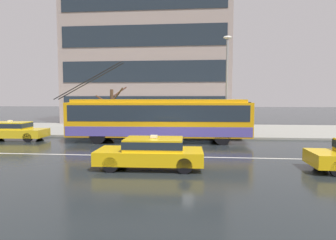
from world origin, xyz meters
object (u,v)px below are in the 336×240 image
at_px(street_tree_bare, 112,107).
at_px(taxi_queued_behind_bus, 12,130).
at_px(taxi_oncoming_near, 151,151).
at_px(trolleybus, 159,118).
at_px(pedestrian_at_shelter, 167,113).
at_px(pedestrian_approaching_curb, 228,114).
at_px(street_lamp, 227,78).
at_px(pedestrian_walking_past, 213,114).
at_px(bus_shelter, 151,108).

bearing_deg(street_tree_bare, taxi_queued_behind_bus, -146.87).
bearing_deg(taxi_oncoming_near, taxi_queued_behind_bus, 147.40).
xyz_separation_m(taxi_queued_behind_bus, taxi_oncoming_near, (10.82, -6.92, 0.00)).
distance_m(trolleybus, pedestrian_at_shelter, 3.98).
distance_m(taxi_oncoming_near, street_tree_bare, 11.95).
height_order(taxi_oncoming_near, pedestrian_approaching_curb, pedestrian_approaching_curb).
xyz_separation_m(pedestrian_at_shelter, street_lamp, (4.51, -1.86, 2.64)).
distance_m(taxi_queued_behind_bus, pedestrian_at_shelter, 11.28).
bearing_deg(pedestrian_walking_past, taxi_queued_behind_bus, -167.47).
bearing_deg(street_lamp, trolleybus, -155.62).
height_order(bus_shelter, pedestrian_approaching_curb, bus_shelter).
bearing_deg(pedestrian_walking_past, street_lamp, -39.72).
xyz_separation_m(taxi_oncoming_near, street_tree_bare, (-4.84, 10.83, 1.48)).
bearing_deg(pedestrian_walking_past, taxi_oncoming_near, -107.68).
bearing_deg(bus_shelter, street_tree_bare, -173.15).
xyz_separation_m(trolleybus, bus_shelter, (-1.17, 4.01, 0.52)).
relative_size(pedestrian_approaching_curb, street_tree_bare, 0.52).
bearing_deg(street_tree_bare, taxi_oncoming_near, -65.90).
bearing_deg(bus_shelter, taxi_queued_behind_bus, -154.81).
bearing_deg(pedestrian_walking_past, trolleybus, -142.82).
relative_size(trolleybus, street_lamp, 1.81).
height_order(trolleybus, taxi_queued_behind_bus, trolleybus).
distance_m(taxi_oncoming_near, bus_shelter, 11.42).
xyz_separation_m(pedestrian_at_shelter, pedestrian_approaching_curb, (4.85, 0.14, -0.09)).
bearing_deg(pedestrian_at_shelter, pedestrian_walking_past, -17.21).
xyz_separation_m(pedestrian_approaching_curb, pedestrian_walking_past, (-1.23, -1.26, 0.08)).
distance_m(trolleybus, pedestrian_approaching_curb, 6.47).
relative_size(bus_shelter, pedestrian_walking_past, 1.84).
relative_size(taxi_oncoming_near, pedestrian_walking_past, 2.24).
bearing_deg(taxi_queued_behind_bus, taxi_oncoming_near, -32.60).
distance_m(pedestrian_at_shelter, pedestrian_walking_past, 3.79).
distance_m(taxi_oncoming_near, pedestrian_approaching_curb, 12.18).
xyz_separation_m(taxi_queued_behind_bus, bus_shelter, (9.09, 4.28, 1.39)).
height_order(pedestrian_at_shelter, street_tree_bare, street_tree_bare).
bearing_deg(taxi_oncoming_near, pedestrian_walking_past, 72.32).
distance_m(trolleybus, street_tree_bare, 5.65).
bearing_deg(street_tree_bare, pedestrian_at_shelter, 4.34).
relative_size(bus_shelter, pedestrian_at_shelter, 1.83).
relative_size(taxi_oncoming_near, street_tree_bare, 1.19).
height_order(trolleybus, bus_shelter, trolleybus).
bearing_deg(taxi_queued_behind_bus, pedestrian_approaching_curb, 16.01).
height_order(taxi_oncoming_near, bus_shelter, bus_shelter).
bearing_deg(taxi_oncoming_near, pedestrian_at_shelter, 92.15).
bearing_deg(taxi_queued_behind_bus, pedestrian_at_shelter, 22.16).
height_order(trolleybus, pedestrian_at_shelter, trolleybus).
bearing_deg(street_tree_bare, pedestrian_approaching_curb, 2.94).
relative_size(taxi_queued_behind_bus, taxi_oncoming_near, 1.02).
xyz_separation_m(trolleybus, pedestrian_walking_past, (3.76, 2.85, 0.14)).
relative_size(trolleybus, bus_shelter, 3.58).
bearing_deg(pedestrian_at_shelter, street_lamp, -22.44).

